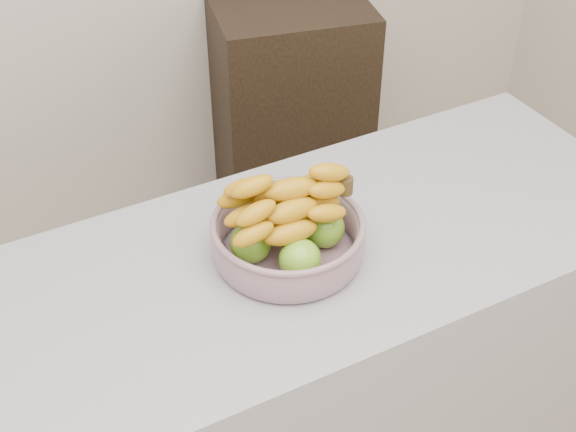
% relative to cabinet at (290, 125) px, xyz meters
% --- Properties ---
extents(room_shell, '(4.05, 4.05, 2.73)m').
position_rel_cabinet_xyz_m(room_shell, '(-0.77, -1.78, 1.27)').
color(room_shell, beige).
rests_on(room_shell, ground).
extents(cabinet, '(0.57, 0.50, 0.89)m').
position_rel_cabinet_xyz_m(cabinet, '(0.00, 0.00, 0.00)').
color(cabinet, black).
rests_on(cabinet, ground).
extents(fruit_bowl, '(0.30, 0.30, 0.18)m').
position_rel_cabinet_xyz_m(fruit_bowl, '(-0.58, -1.06, 0.51)').
color(fruit_bowl, '#8D93A9').
rests_on(fruit_bowl, counter).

